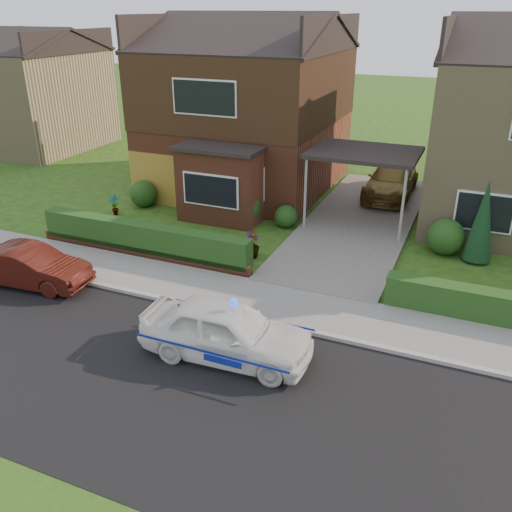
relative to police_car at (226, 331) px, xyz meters
The scene contains 22 objects.
ground 1.79m from the police_car, 58.41° to the right, with size 120.00×120.00×0.00m, color #234312.
road 1.79m from the police_car, 58.41° to the right, with size 60.00×6.00×0.02m, color black.
kerb 1.96m from the police_car, 62.25° to the left, with size 60.00×0.16×0.12m, color #9E9993.
sidewalk 2.90m from the police_car, 72.20° to the left, with size 60.00×2.00×0.10m, color slate.
driveway 9.65m from the police_car, 84.85° to the left, with size 3.80×12.00×0.12m, color #666059.
house_left 13.79m from the police_car, 111.48° to the left, with size 7.50×9.53×7.25m.
carport_link 9.79m from the police_car, 84.82° to the left, with size 3.80×3.00×2.77m.
garage_door 11.31m from the police_car, 130.80° to the left, with size 2.20×0.10×2.10m, color olive.
dwarf_wall 6.31m from the police_car, 141.73° to the left, with size 7.70×0.25×0.36m, color brown.
hedge_left 6.42m from the police_car, 140.67° to the left, with size 7.50×0.55×0.90m, color #123A16.
shrub_left_far 11.13m from the police_car, 133.33° to the left, with size 1.08×1.08×1.08m, color #123A16.
shrub_left_mid 8.49m from the police_car, 111.66° to the left, with size 1.32×1.32×1.32m, color #123A16.
shrub_left_near 8.34m from the police_car, 100.61° to the left, with size 0.84×0.84×0.84m, color #123A16.
shrub_right_near 8.97m from the police_car, 63.05° to the left, with size 1.20×1.20×1.20m, color #123A16.
conifer_a 9.32m from the police_car, 56.98° to the left, with size 0.90×0.90×2.60m, color black.
neighbour_left 24.14m from the police_car, 142.67° to the left, with size 6.50×7.00×5.20m, color tan.
police_car is the anchor object (origin of this frame).
driveway_car 13.17m from the police_car, 83.97° to the left, with size 1.83×4.51×1.31m, color brown.
street_car 6.85m from the police_car, behind, with size 3.54×1.23×1.16m, color #3E130D.
potted_plant_a 10.62m from the police_car, 140.04° to the left, with size 0.42×0.29×0.81m, color gray.
potted_plant_b 8.75m from the police_car, 119.76° to the left, with size 0.38×0.47×0.85m, color gray.
potted_plant_c 5.52m from the police_car, 107.24° to the left, with size 0.48×0.48×0.86m, color gray.
Camera 1 is at (3.84, -7.98, 7.41)m, focal length 38.00 mm.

